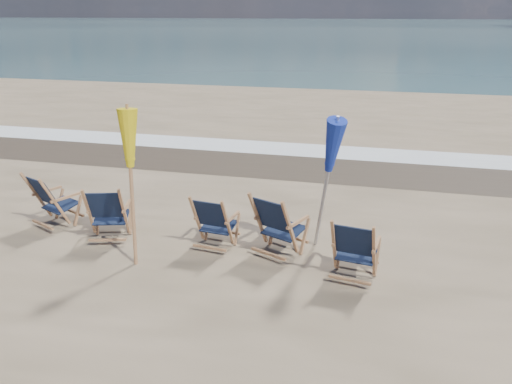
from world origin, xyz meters
TOP-DOWN VIEW (x-y plane):
  - ocean at (0.00, 128.00)m, footprint 400.00×400.00m
  - surf_foam at (0.00, 8.30)m, footprint 200.00×1.40m
  - wet_sand_strip at (0.00, 6.80)m, footprint 200.00×2.60m
  - beach_chair_0 at (-3.50, 1.75)m, footprint 0.92×0.97m
  - beach_chair_1 at (-2.13, 1.66)m, footprint 0.84×0.90m
  - beach_chair_2 at (-0.34, 1.68)m, footprint 0.71×0.77m
  - beach_chair_3 at (0.68, 1.58)m, footprint 0.96×1.00m
  - beach_chair_4 at (1.94, 1.16)m, footprint 0.76×0.83m
  - umbrella_yellow at (-1.63, 1.06)m, footprint 0.30×0.30m
  - umbrella_blue at (1.14, 2.02)m, footprint 0.30×0.30m

SIDE VIEW (x-z plane):
  - ocean at x=0.00m, z-range 0.00..0.00m
  - wet_sand_strip at x=0.00m, z-range 0.00..0.00m
  - surf_foam at x=0.00m, z-range 0.00..0.01m
  - beach_chair_2 at x=-0.34m, z-range 0.00..0.98m
  - beach_chair_4 at x=1.94m, z-range 0.00..1.02m
  - beach_chair_1 at x=-2.13m, z-range 0.00..1.03m
  - beach_chair_0 at x=-3.50m, z-range 0.00..1.05m
  - beach_chair_3 at x=0.68m, z-range 0.00..1.10m
  - umbrella_blue at x=1.14m, z-range 0.64..3.00m
  - umbrella_yellow at x=-1.63m, z-range 0.65..3.03m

